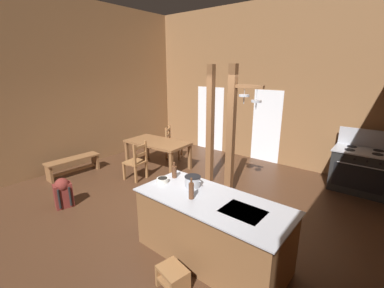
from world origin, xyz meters
name	(u,v)px	position (x,y,z in m)	size (l,w,h in m)	color
ground_plane	(172,206)	(0.00, 0.00, -0.05)	(7.87, 7.98, 0.10)	#422819
wall_back	(259,85)	(0.00, 3.66, 2.18)	(7.87, 0.14, 4.35)	brown
wall_left	(69,86)	(-3.61, 0.00, 2.18)	(0.14, 7.98, 4.35)	brown
glazed_door_back_left	(210,119)	(-1.59, 3.58, 1.02)	(1.00, 0.01, 2.05)	white
glazed_panel_back_right	(266,127)	(0.35, 3.58, 1.02)	(0.84, 0.01, 2.05)	white
kitchen_island	(211,229)	(1.46, -0.76, 0.45)	(2.18, 1.00, 0.91)	brown
stove_range	(360,170)	(2.79, 3.04, 0.48)	(1.15, 0.83, 1.32)	black
support_post_with_pot_rack	(232,130)	(0.72, 1.02, 1.44)	(0.69, 0.21, 2.70)	brown
support_post_center	(210,126)	(-0.07, 1.39, 1.35)	(0.14, 0.14, 2.70)	brown
step_stool	(173,277)	(1.43, -1.53, 0.18)	(0.41, 0.35, 0.30)	olive
dining_table	(158,145)	(-1.68, 1.25, 0.65)	(1.75, 1.00, 0.74)	brown
ladderback_chair_near_window	(137,162)	(-1.51, 0.37, 0.45)	(0.49, 0.49, 0.95)	olive
ladderback_chair_by_post	(172,143)	(-1.97, 2.15, 0.45)	(0.60, 0.60, 0.95)	olive
bench_along_left_wall	(73,163)	(-2.99, -0.45, 0.30)	(0.41, 1.32, 0.44)	brown
backpack	(63,192)	(-1.59, -1.38, 0.31)	(0.35, 0.37, 0.60)	maroon
stockpot_on_counter	(193,181)	(1.00, -0.60, 0.99)	(0.31, 0.24, 0.16)	#A8AAB2
mixing_bowl_on_counter	(163,180)	(0.54, -0.77, 0.94)	(0.18, 0.18, 0.07)	silver
bottle_tall_on_counter	(174,171)	(0.56, -0.53, 1.01)	(0.08, 0.08, 0.26)	#56331E
bottle_short_on_counter	(191,190)	(1.22, -0.91, 1.03)	(0.07, 0.07, 0.30)	#56331E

